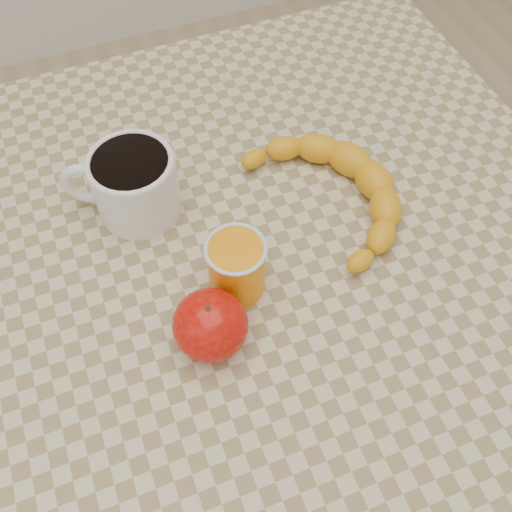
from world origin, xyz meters
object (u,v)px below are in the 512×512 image
object	(u,v)px
table	(256,304)
coffee_mug	(133,183)
orange_juice_glass	(237,267)
banana	(332,192)
apple	(210,325)

from	to	relation	value
table	coffee_mug	world-z (taller)	coffee_mug
coffee_mug	orange_juice_glass	world-z (taller)	coffee_mug
table	banana	bearing A→B (deg)	23.72
table	coffee_mug	bearing A→B (deg)	127.80
apple	banana	size ratio (longest dim) A/B	0.36
table	banana	xyz separation A→B (m)	(0.11, 0.05, 0.11)
table	orange_juice_glass	size ratio (longest dim) A/B	11.09
apple	table	bearing A→B (deg)	42.12
apple	orange_juice_glass	bearing A→B (deg)	47.77
banana	orange_juice_glass	bearing A→B (deg)	-161.44
coffee_mug	table	bearing A→B (deg)	-52.20
table	apple	distance (m)	0.15
orange_juice_glass	apple	distance (m)	0.07
orange_juice_glass	apple	size ratio (longest dim) A/B	0.78
coffee_mug	apple	bearing A→B (deg)	-82.66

